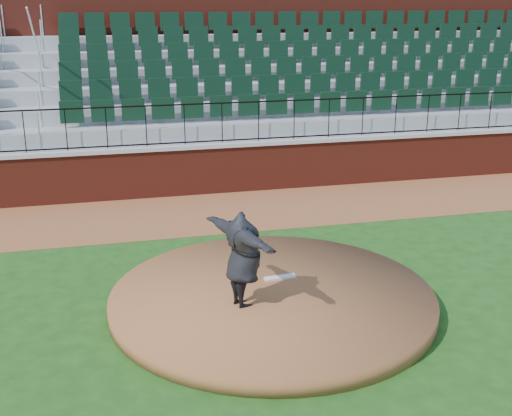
{
  "coord_description": "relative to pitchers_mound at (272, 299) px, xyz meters",
  "views": [
    {
      "loc": [
        -2.65,
        -9.27,
        4.86
      ],
      "look_at": [
        0.0,
        1.5,
        1.3
      ],
      "focal_mm": 46.56,
      "sensor_mm": 36.0,
      "label": 1
    }
  ],
  "objects": [
    {
      "name": "ground",
      "position": [
        0.03,
        -0.25,
        -0.12
      ],
      "size": [
        90.0,
        90.0,
        0.0
      ],
      "primitive_type": "plane",
      "color": "#1A4814",
      "rests_on": "ground"
    },
    {
      "name": "warning_track",
      "position": [
        0.03,
        5.15,
        -0.12
      ],
      "size": [
        34.0,
        3.2,
        0.01
      ],
      "primitive_type": "cube",
      "color": "brown",
      "rests_on": "ground"
    },
    {
      "name": "pitcher",
      "position": [
        -0.57,
        -0.34,
        0.9
      ],
      "size": [
        1.09,
        1.96,
        1.54
      ],
      "primitive_type": "imported",
      "rotation": [
        0.0,
        0.0,
        1.89
      ],
      "color": "black",
      "rests_on": "pitchers_mound"
    },
    {
      "name": "seating_stands",
      "position": [
        0.03,
        9.47,
        2.18
      ],
      "size": [
        34.0,
        5.1,
        4.6
      ],
      "primitive_type": null,
      "color": "gray",
      "rests_on": "ground"
    },
    {
      "name": "pitching_rubber",
      "position": [
        0.28,
        0.5,
        0.14
      ],
      "size": [
        0.56,
        0.19,
        0.04
      ],
      "primitive_type": "cube",
      "rotation": [
        0.0,
        0.0,
        0.09
      ],
      "color": "white",
      "rests_on": "pitchers_mound"
    },
    {
      "name": "concourse_wall",
      "position": [
        0.03,
        12.27,
        2.62
      ],
      "size": [
        34.0,
        0.5,
        5.5
      ],
      "primitive_type": "cube",
      "color": "maroon",
      "rests_on": "ground"
    },
    {
      "name": "wall_cap",
      "position": [
        0.03,
        6.75,
        1.12
      ],
      "size": [
        34.0,
        0.45,
        0.1
      ],
      "primitive_type": "cube",
      "color": "#B7B7B7",
      "rests_on": "field_wall"
    },
    {
      "name": "field_wall",
      "position": [
        0.03,
        6.75,
        0.47
      ],
      "size": [
        34.0,
        0.35,
        1.2
      ],
      "primitive_type": "cube",
      "color": "maroon",
      "rests_on": "ground"
    },
    {
      "name": "pitchers_mound",
      "position": [
        0.0,
        0.0,
        0.0
      ],
      "size": [
        5.29,
        5.29,
        0.25
      ],
      "primitive_type": "cylinder",
      "color": "brown",
      "rests_on": "ground"
    },
    {
      "name": "wall_railing",
      "position": [
        0.03,
        6.75,
        1.67
      ],
      "size": [
        34.0,
        0.05,
        1.0
      ],
      "primitive_type": null,
      "color": "black",
      "rests_on": "wall_cap"
    }
  ]
}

